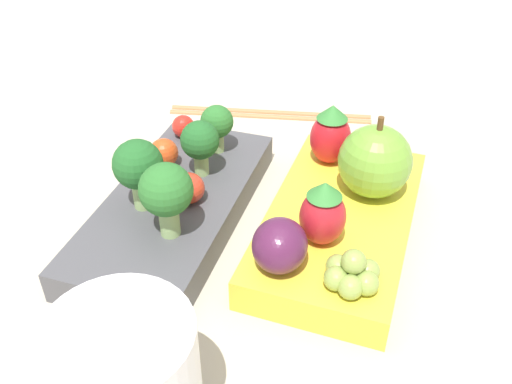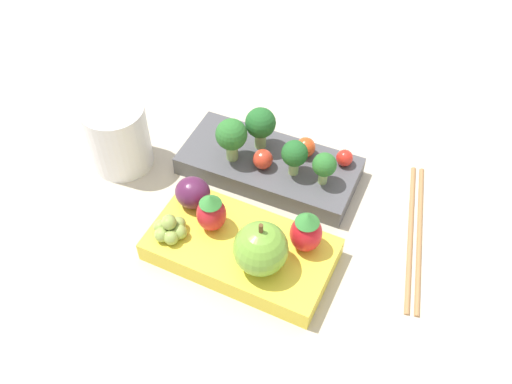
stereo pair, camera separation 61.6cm
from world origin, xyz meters
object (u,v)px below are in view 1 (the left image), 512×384
at_px(cherry_tomato_2, 183,126).
at_px(strawberry_0, 323,213).
at_px(cherry_tomato_1, 164,153).
at_px(apple, 375,161).
at_px(broccoli_floret_1, 138,167).
at_px(broccoli_floret_3, 217,123).
at_px(broccoli_floret_0, 200,142).
at_px(bento_box_savoury, 175,208).
at_px(plum, 280,245).
at_px(cherry_tomato_0, 189,188).
at_px(bento_box_fruit, 340,223).
at_px(grape_cluster, 352,273).
at_px(strawberry_1, 331,135).
at_px(chopsticks_pair, 270,113).
at_px(broccoli_floret_2, 166,192).

distance_m(cherry_tomato_2, strawberry_0, 0.18).
distance_m(cherry_tomato_1, apple, 0.17).
xyz_separation_m(broccoli_floret_1, broccoli_floret_3, (0.09, -0.03, -0.01)).
distance_m(broccoli_floret_0, broccoli_floret_1, 0.06).
distance_m(bento_box_savoury, broccoli_floret_0, 0.06).
relative_size(bento_box_savoury, strawberry_0, 4.49).
bearing_deg(broccoli_floret_3, bento_box_savoury, 166.97).
bearing_deg(cherry_tomato_2, plum, -141.85).
distance_m(bento_box_savoury, broccoli_floret_1, 0.05).
bearing_deg(cherry_tomato_0, strawberry_0, -102.82).
bearing_deg(bento_box_fruit, strawberry_0, 163.69).
distance_m(bento_box_fruit, cherry_tomato_2, 0.17).
relative_size(cherry_tomato_2, grape_cluster, 0.53).
bearing_deg(grape_cluster, bento_box_fruit, 10.28).
distance_m(cherry_tomato_2, strawberry_1, 0.13).
height_order(plum, chopsticks_pair, plum).
height_order(cherry_tomato_0, cherry_tomato_2, cherry_tomato_0).
bearing_deg(bento_box_fruit, strawberry_1, 14.74).
xyz_separation_m(broccoli_floret_3, cherry_tomato_1, (-0.03, 0.04, -0.02)).
xyz_separation_m(apple, strawberry_0, (-0.07, 0.03, -0.00)).
bearing_deg(broccoli_floret_1, bento_box_savoury, -45.87).
bearing_deg(cherry_tomato_1, strawberry_0, -115.39).
height_order(bento_box_fruit, apple, apple).
xyz_separation_m(cherry_tomato_0, grape_cluster, (-0.06, -0.13, -0.00)).
xyz_separation_m(broccoli_floret_0, broccoli_floret_3, (0.04, -0.00, -0.00)).
xyz_separation_m(broccoli_floret_2, strawberry_1, (0.12, -0.10, -0.01)).
xyz_separation_m(bento_box_savoury, apple, (0.04, -0.15, 0.04)).
xyz_separation_m(apple, strawberry_1, (0.04, 0.04, -0.00)).
height_order(bento_box_savoury, cherry_tomato_1, cherry_tomato_1).
bearing_deg(bento_box_savoury, plum, -122.02).
height_order(broccoli_floret_2, grape_cluster, broccoli_floret_2).
relative_size(broccoli_floret_3, apple, 0.65).
xyz_separation_m(cherry_tomato_2, chopsticks_pair, (0.10, -0.06, -0.03)).
relative_size(cherry_tomato_0, strawberry_0, 0.49).
bearing_deg(cherry_tomato_0, bento_box_fruit, -83.43).
bearing_deg(cherry_tomato_0, chopsticks_pair, -7.38).
height_order(cherry_tomato_2, chopsticks_pair, cherry_tomato_2).
relative_size(broccoli_floret_3, plum, 1.08).
relative_size(bento_box_fruit, cherry_tomato_2, 10.35).
height_order(strawberry_0, strawberry_1, strawberry_1).
bearing_deg(strawberry_0, apple, -25.28).
xyz_separation_m(cherry_tomato_2, apple, (-0.05, -0.17, 0.02)).
relative_size(broccoli_floret_3, cherry_tomato_0, 1.78).
bearing_deg(grape_cluster, broccoli_floret_3, 42.92).
distance_m(bento_box_savoury, broccoli_floret_3, 0.08).
distance_m(broccoli_floret_0, plum, 0.12).
xyz_separation_m(cherry_tomato_1, grape_cluster, (-0.10, -0.16, -0.00)).
xyz_separation_m(bento_box_fruit, broccoli_floret_2, (-0.05, 0.12, 0.05)).
xyz_separation_m(cherry_tomato_2, plum, (-0.15, -0.11, 0.01)).
height_order(cherry_tomato_2, plum, plum).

